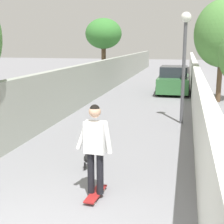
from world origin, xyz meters
name	(u,v)px	position (x,y,z in m)	size (l,w,h in m)	color
ground_plane	(146,96)	(14.00, 0.00, 0.00)	(80.00, 80.00, 0.00)	gray
wall_left	(91,82)	(12.00, 2.55, 0.94)	(48.00, 0.30, 1.89)	#999E93
fence_right	(196,86)	(12.00, -2.55, 0.87)	(48.00, 0.30, 1.75)	silver
tree_right_far	(222,34)	(13.00, -3.67, 3.27)	(2.65, 2.65, 4.87)	brown
tree_left_distant	(104,34)	(19.00, 3.68, 3.43)	(2.54, 2.54, 4.53)	brown
lamp_post	(185,48)	(8.16, -2.00, 2.69)	(0.36, 0.36, 3.88)	#4C4C51
skateboard	(96,194)	(1.94, -0.53, 0.07)	(0.81, 0.25, 0.08)	maroon
person_skateboarder	(95,142)	(1.94, -0.53, 1.08)	(0.25, 0.71, 1.70)	black
dog	(90,157)	(3.30, -0.01, 0.27)	(1.66, 0.66, 1.06)	black
car_near	(174,81)	(15.45, -1.40, 0.71)	(3.81, 1.80, 1.54)	#336B38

